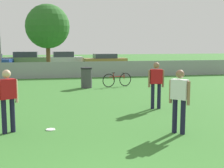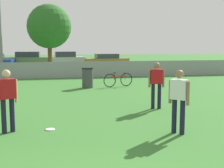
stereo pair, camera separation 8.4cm
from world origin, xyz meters
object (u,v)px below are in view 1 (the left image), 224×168
Objects in this scene: player_receiver_white at (179,97)px; frisbee_disc at (51,129)px; bicycle_sideline at (117,80)px; parked_car_olive at (26,59)px; parked_car_silver at (63,59)px; player_thrower_red at (7,96)px; parked_car_tan at (105,60)px; tree_near_pole at (48,27)px; trash_bin at (86,78)px; player_defender_red at (156,82)px.

player_receiver_white is 6.53× the size of frisbee_disc.
parked_car_olive is (-5.88, 16.21, 0.34)m from bicycle_sideline.
parked_car_olive is 3.75m from parked_car_silver.
player_thrower_red is 23.62m from parked_car_tan.
tree_near_pole is 8.85m from trash_bin.
parked_car_olive is at bearing 94.39° from bicycle_sideline.
frisbee_disc is 0.06× the size of parked_car_olive.
trash_bin is 16.85m from parked_car_olive.
player_thrower_red is 1.56× the size of trash_bin.
frisbee_disc is at bearing -82.10° from parked_car_olive.
trash_bin is at bearing 39.14° from player_thrower_red.
parked_car_tan is (7.84, -1.58, -0.08)m from parked_car_olive.
tree_near_pole is at bearing -133.14° from parked_car_tan.
player_receiver_white is 0.37× the size of parked_car_olive.
parked_car_olive is at bearing 95.30° from frisbee_disc.
parked_car_silver is at bearing 79.86° from tree_near_pole.
player_receiver_white is (3.33, -16.94, -2.61)m from tree_near_pole.
player_receiver_white is 0.99× the size of bicycle_sideline.
parked_car_silver is 0.93× the size of parked_car_tan.
bicycle_sideline is at bearing 3.66° from trash_bin.
parked_car_tan is at bearing 93.26° from player_defender_red.
trash_bin is at bearing -106.97° from parked_car_tan.
bicycle_sideline is at bearing 99.70° from player_defender_red.
frisbee_disc is at bearing -89.95° from tree_near_pole.
bicycle_sideline is 0.42× the size of parked_car_silver.
player_receiver_white is 0.41× the size of parked_car_silver.
parked_car_olive is 1.03× the size of parked_car_tan.
tree_near_pole is 3.13× the size of player_receiver_white.
parked_car_tan is at bearing 66.81° from bicycle_sideline.
player_defender_red is (3.79, -13.85, -2.61)m from tree_near_pole.
player_defender_red reaches higher than frisbee_disc.
player_thrower_red is 1.00× the size of player_defender_red.
player_thrower_red is at bearing -147.97° from player_defender_red.
trash_bin is at bearing -91.68° from parked_car_silver.
player_defender_red is at bearing -87.39° from parked_car_silver.
frisbee_disc is at bearing -103.88° from trash_bin.
parked_car_tan is at bearing -8.79° from parked_car_olive.
player_defender_red is 5.92m from bicycle_sideline.
parked_car_olive is at bearing 165.57° from parked_car_tan.
parked_car_olive is (-1.16, 24.23, -0.27)m from player_thrower_red.
player_receiver_white is 25.48m from parked_car_silver.
parked_car_silver is (1.50, 24.40, 0.68)m from frisbee_disc.
parked_car_olive reaches higher than trash_bin.
player_receiver_white is at bearing -107.58° from bicycle_sideline.
frisbee_disc is 0.06× the size of parked_car_silver.
bicycle_sideline is 17.25m from parked_car_olive.
parked_car_tan is at bearing -26.88° from parked_car_silver.
parked_car_tan is at bearing 76.07° from trash_bin.
player_thrower_red is at bearing -84.67° from parked_car_olive.
player_thrower_red is 8.48m from trash_bin.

